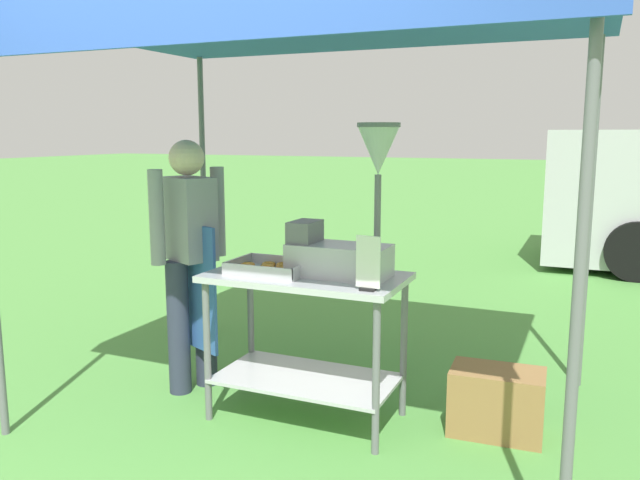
{
  "coord_description": "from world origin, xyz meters",
  "views": [
    {
      "loc": [
        1.61,
        -2.01,
        1.65
      ],
      "look_at": [
        0.13,
        1.4,
        1.03
      ],
      "focal_mm": 35.87,
      "sensor_mm": 36.0,
      "label": 1
    }
  ],
  "objects_px": {
    "donut_cart": "(306,315)",
    "donut_tray": "(271,269)",
    "menu_sign": "(368,267)",
    "vendor": "(190,253)",
    "supply_crate": "(496,402)",
    "donut_fryer": "(348,227)",
    "stall_canopy": "(313,30)"
  },
  "relations": [
    {
      "from": "donut_cart",
      "to": "vendor",
      "type": "relative_size",
      "value": 0.7
    },
    {
      "from": "vendor",
      "to": "stall_canopy",
      "type": "bearing_deg",
      "value": -0.5
    },
    {
      "from": "menu_sign",
      "to": "vendor",
      "type": "bearing_deg",
      "value": 165.92
    },
    {
      "from": "donut_cart",
      "to": "supply_crate",
      "type": "xyz_separation_m",
      "value": [
        1.05,
        0.23,
        -0.44
      ]
    },
    {
      "from": "stall_canopy",
      "to": "supply_crate",
      "type": "relative_size",
      "value": 5.98
    },
    {
      "from": "donut_cart",
      "to": "supply_crate",
      "type": "bearing_deg",
      "value": 12.46
    },
    {
      "from": "donut_cart",
      "to": "vendor",
      "type": "bearing_deg",
      "value": 172.96
    },
    {
      "from": "donut_cart",
      "to": "donut_tray",
      "type": "height_order",
      "value": "donut_tray"
    },
    {
      "from": "donut_cart",
      "to": "menu_sign",
      "type": "distance_m",
      "value": 0.62
    },
    {
      "from": "donut_fryer",
      "to": "menu_sign",
      "type": "distance_m",
      "value": 0.37
    },
    {
      "from": "stall_canopy",
      "to": "donut_tray",
      "type": "xyz_separation_m",
      "value": [
        -0.2,
        -0.14,
        -1.32
      ]
    },
    {
      "from": "menu_sign",
      "to": "supply_crate",
      "type": "bearing_deg",
      "value": 36.94
    },
    {
      "from": "donut_tray",
      "to": "stall_canopy",
      "type": "bearing_deg",
      "value": 36.01
    },
    {
      "from": "donut_tray",
      "to": "supply_crate",
      "type": "distance_m",
      "value": 1.46
    },
    {
      "from": "donut_fryer",
      "to": "menu_sign",
      "type": "relative_size",
      "value": 3.0
    },
    {
      "from": "donut_cart",
      "to": "donut_tray",
      "type": "relative_size",
      "value": 2.55
    },
    {
      "from": "donut_fryer",
      "to": "donut_cart",
      "type": "bearing_deg",
      "value": -172.34
    },
    {
      "from": "stall_canopy",
      "to": "donut_fryer",
      "type": "relative_size",
      "value": 3.66
    },
    {
      "from": "stall_canopy",
      "to": "supply_crate",
      "type": "distance_m",
      "value": 2.28
    },
    {
      "from": "menu_sign",
      "to": "supply_crate",
      "type": "relative_size",
      "value": 0.55
    },
    {
      "from": "stall_canopy",
      "to": "donut_fryer",
      "type": "distance_m",
      "value": 1.09
    },
    {
      "from": "donut_cart",
      "to": "donut_fryer",
      "type": "xyz_separation_m",
      "value": [
        0.24,
        0.03,
        0.52
      ]
    },
    {
      "from": "donut_fryer",
      "to": "menu_sign",
      "type": "height_order",
      "value": "donut_fryer"
    },
    {
      "from": "donut_cart",
      "to": "supply_crate",
      "type": "distance_m",
      "value": 1.16
    },
    {
      "from": "stall_canopy",
      "to": "vendor",
      "type": "xyz_separation_m",
      "value": [
        -0.86,
        0.01,
        -1.3
      ]
    },
    {
      "from": "donut_tray",
      "to": "donut_fryer",
      "type": "xyz_separation_m",
      "value": [
        0.43,
        0.08,
        0.26
      ]
    },
    {
      "from": "donut_tray",
      "to": "donut_cart",
      "type": "bearing_deg",
      "value": 12.83
    },
    {
      "from": "donut_fryer",
      "to": "vendor",
      "type": "height_order",
      "value": "donut_fryer"
    },
    {
      "from": "donut_tray",
      "to": "menu_sign",
      "type": "bearing_deg",
      "value": -15.31
    },
    {
      "from": "menu_sign",
      "to": "vendor",
      "type": "distance_m",
      "value": 1.35
    },
    {
      "from": "menu_sign",
      "to": "vendor",
      "type": "relative_size",
      "value": 0.18
    },
    {
      "from": "donut_tray",
      "to": "donut_fryer",
      "type": "height_order",
      "value": "donut_fryer"
    }
  ]
}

